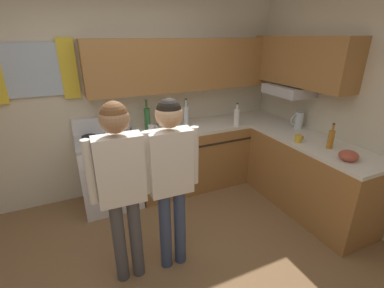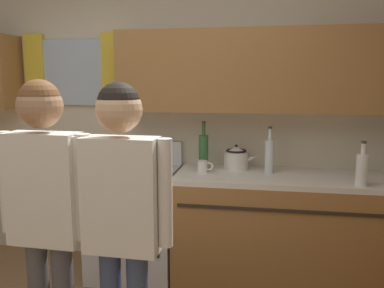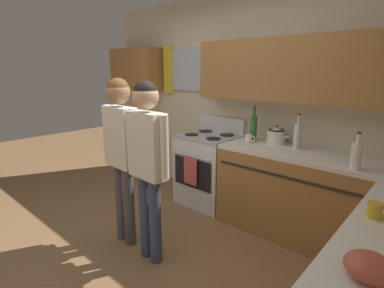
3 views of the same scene
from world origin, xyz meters
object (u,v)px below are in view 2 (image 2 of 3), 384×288
(mug_ceramic_white, at_px, (203,167))
(stovetop_kettle, at_px, (236,158))
(bottle_wine_green, at_px, (204,151))
(adult_left, at_px, (46,200))
(stove_oven, at_px, (136,220))
(bottle_milk_white, at_px, (362,169))
(bottle_tall_clear, at_px, (269,155))
(adult_in_plaid, at_px, (122,207))

(mug_ceramic_white, xyz_separation_m, stovetop_kettle, (0.25, 0.16, 0.05))
(bottle_wine_green, relative_size, adult_left, 0.24)
(stove_oven, xyz_separation_m, mug_ceramic_white, (0.57, -0.02, 0.48))
(stove_oven, height_order, bottle_milk_white, bottle_milk_white)
(stovetop_kettle, bearing_deg, bottle_milk_white, -22.92)
(bottle_tall_clear, xyz_separation_m, adult_in_plaid, (-0.72, -1.35, -0.03))
(adult_left, bearing_deg, adult_in_plaid, -2.82)
(bottle_tall_clear, relative_size, adult_in_plaid, 0.23)
(bottle_tall_clear, relative_size, bottle_milk_white, 1.17)
(stovetop_kettle, bearing_deg, adult_left, -121.61)
(bottle_milk_white, relative_size, adult_left, 0.19)
(stove_oven, height_order, bottle_tall_clear, bottle_tall_clear)
(stove_oven, distance_m, bottle_wine_green, 0.81)
(bottle_tall_clear, height_order, bottle_wine_green, bottle_wine_green)
(bottle_tall_clear, xyz_separation_m, stovetop_kettle, (-0.26, 0.08, -0.05))
(bottle_wine_green, xyz_separation_m, mug_ceramic_white, (0.01, -0.12, -0.10))
(stove_oven, height_order, adult_in_plaid, adult_in_plaid)
(bottle_milk_white, xyz_separation_m, stovetop_kettle, (-0.88, 0.37, -0.02))
(bottle_wine_green, bearing_deg, stove_oven, -169.63)
(stove_oven, bearing_deg, mug_ceramic_white, -1.61)
(bottle_tall_clear, bearing_deg, bottle_milk_white, -25.53)
(stove_oven, bearing_deg, stovetop_kettle, 9.79)
(stove_oven, xyz_separation_m, stovetop_kettle, (0.82, 0.14, 0.53))
(bottle_milk_white, bearing_deg, stovetop_kettle, 157.08)
(stove_oven, xyz_separation_m, bottle_tall_clear, (1.08, 0.07, 0.57))
(bottle_tall_clear, bearing_deg, bottle_wine_green, 176.00)
(stovetop_kettle, bearing_deg, bottle_tall_clear, -16.35)
(bottle_tall_clear, distance_m, stovetop_kettle, 0.28)
(bottle_milk_white, height_order, adult_in_plaid, adult_in_plaid)
(stove_oven, relative_size, bottle_milk_white, 3.51)
(stove_oven, xyz_separation_m, adult_left, (-0.05, -1.27, 0.55))
(bottle_tall_clear, distance_m, mug_ceramic_white, 0.53)
(adult_left, bearing_deg, bottle_tall_clear, 49.73)
(bottle_tall_clear, bearing_deg, adult_in_plaid, -118.07)
(stove_oven, distance_m, adult_in_plaid, 1.45)
(stove_oven, relative_size, bottle_wine_green, 2.79)
(stove_oven, distance_m, stovetop_kettle, 0.99)
(mug_ceramic_white, relative_size, adult_in_plaid, 0.08)
(bottle_tall_clear, xyz_separation_m, bottle_wine_green, (-0.53, 0.04, 0.01))
(stove_oven, distance_m, bottle_milk_white, 1.80)
(bottle_wine_green, bearing_deg, adult_left, -113.74)
(stovetop_kettle, relative_size, adult_left, 0.17)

